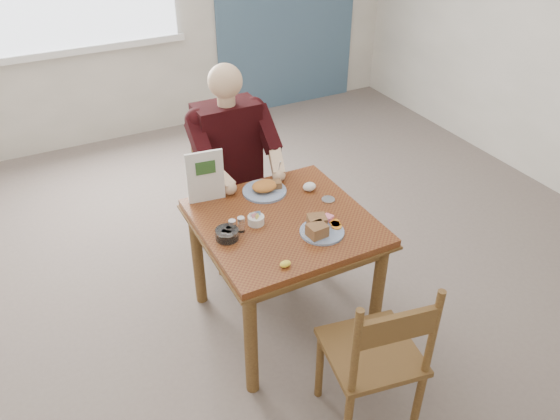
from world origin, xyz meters
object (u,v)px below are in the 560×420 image
diner (232,155)px  near_plate (320,228)px  chair_far (230,192)px  far_plate (265,188)px  chair_near (376,357)px  table (284,235)px

diner → near_plate: diner is taller
chair_far → near_plate: 1.04m
far_plate → diner: bearing=94.5°
diner → far_plate: size_ratio=4.42×
chair_far → chair_near: (0.04, -1.64, 0.00)m
chair_far → near_plate: (0.11, -0.99, 0.30)m
table → far_plate: 0.33m
near_plate → far_plate: near_plate is taller
chair_far → near_plate: bearing=-83.7°
chair_far → table: bearing=-90.0°
chair_near → near_plate: bearing=84.0°
far_plate → table: bearing=-96.2°
diner → near_plate: bearing=-83.1°
chair_far → chair_near: size_ratio=1.00×
chair_near → far_plate: 1.18m
table → near_plate: size_ratio=3.58×
chair_near → near_plate: 0.71m
chair_near → diner: (-0.04, 1.55, 0.33)m
chair_near → far_plate: (-0.01, 1.14, 0.30)m
table → chair_near: 0.86m
chair_far → far_plate: bearing=-86.3°
chair_far → near_plate: size_ratio=3.69×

